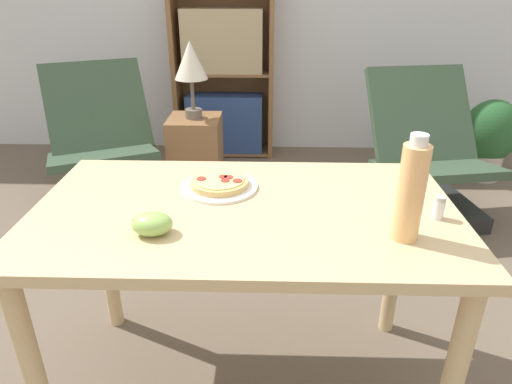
{
  "coord_description": "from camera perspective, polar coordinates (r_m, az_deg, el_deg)",
  "views": [
    {
      "loc": [
        0.2,
        -1.28,
        1.41
      ],
      "look_at": [
        0.16,
        -0.04,
        0.81
      ],
      "focal_mm": 32.0,
      "sensor_mm": 36.0,
      "label": 1
    }
  ],
  "objects": [
    {
      "name": "drink_bottle",
      "position": [
        1.26,
        18.78,
        0.05
      ],
      "size": [
        0.07,
        0.07,
        0.3
      ],
      "color": "#EFB270",
      "rests_on": "dining_table"
    },
    {
      "name": "pizza_on_plate",
      "position": [
        1.54,
        -4.58,
        0.99
      ],
      "size": [
        0.26,
        0.26,
        0.04
      ],
      "color": "white",
      "rests_on": "dining_table"
    },
    {
      "name": "ground_plane",
      "position": [
        1.91,
        -5.3,
        -21.95
      ],
      "size": [
        14.0,
        14.0,
        0.0
      ],
      "primitive_type": "plane",
      "color": "brown"
    },
    {
      "name": "lounge_chair_far",
      "position": [
        3.04,
        20.42,
        2.35
      ],
      "size": [
        0.75,
        0.86,
        0.88
      ],
      "rotation": [
        0.0,
        0.0,
        0.17
      ],
      "color": "black",
      "rests_on": "ground_plane"
    },
    {
      "name": "salt_shaker",
      "position": [
        1.44,
        21.89,
        -1.82
      ],
      "size": [
        0.03,
        0.03,
        0.07
      ],
      "color": "white",
      "rests_on": "dining_table"
    },
    {
      "name": "bookshelf",
      "position": [
        3.82,
        -4.04,
        13.79
      ],
      "size": [
        0.8,
        0.3,
        1.37
      ],
      "color": "brown",
      "rests_on": "ground_plane"
    },
    {
      "name": "table_lamp",
      "position": [
        2.98,
        -8.17,
        15.57
      ],
      "size": [
        0.21,
        0.21,
        0.49
      ],
      "color": "#665B51",
      "rests_on": "side_table"
    },
    {
      "name": "potted_plant_floor",
      "position": [
        3.79,
        27.14,
        6.14
      ],
      "size": [
        0.41,
        0.35,
        0.6
      ],
      "color": "#BCB2A3",
      "rests_on": "ground_plane"
    },
    {
      "name": "side_table",
      "position": [
        3.15,
        -7.48,
        4.38
      ],
      "size": [
        0.34,
        0.34,
        0.55
      ],
      "color": "brown",
      "rests_on": "ground_plane"
    },
    {
      "name": "dining_table",
      "position": [
        1.47,
        -1.39,
        -5.49
      ],
      "size": [
        1.31,
        0.75,
        0.75
      ],
      "color": "#D1B27F",
      "rests_on": "ground_plane"
    },
    {
      "name": "grape_bunch",
      "position": [
        1.29,
        -12.86,
        -3.88
      ],
      "size": [
        0.11,
        0.09,
        0.06
      ],
      "color": "#93BC5B",
      "rests_on": "dining_table"
    },
    {
      "name": "lounge_chair_near",
      "position": [
        3.2,
        -18.27,
        3.81
      ],
      "size": [
        0.87,
        0.96,
        0.88
      ],
      "rotation": [
        0.0,
        0.0,
        0.43
      ],
      "color": "black",
      "rests_on": "ground_plane"
    }
  ]
}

